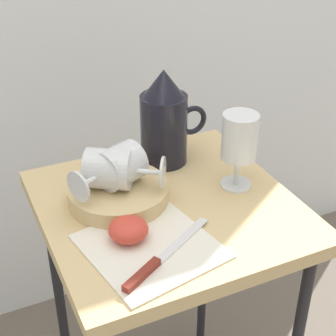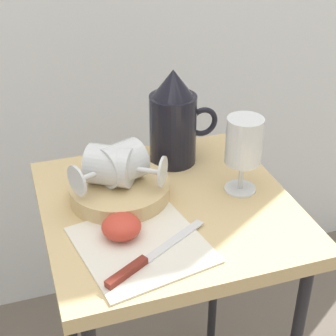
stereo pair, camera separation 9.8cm
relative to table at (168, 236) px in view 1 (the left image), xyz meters
The scene contains 9 objects.
table is the anchor object (origin of this frame).
linen_napkin 0.16m from the table, 128.01° to the right, with size 0.21×0.21×0.00m, color silver.
basket_tray 0.14m from the table, 150.37° to the left, with size 0.20×0.20×0.04m, color tan.
pitcher 0.24m from the table, 67.82° to the left, with size 0.15×0.10×0.21m.
wine_glass_upright 0.24m from the table, ahead, with size 0.07×0.07×0.16m.
wine_glass_tipped_near 0.18m from the table, 146.36° to the left, with size 0.16×0.12×0.08m.
wine_glass_tipped_far 0.19m from the table, 152.12° to the left, with size 0.16×0.14×0.08m.
apple_half_left 0.17m from the table, 146.02° to the right, with size 0.07×0.07×0.04m, color #CC3D2D.
knife 0.20m from the table, 120.97° to the right, with size 0.21×0.13×0.01m.
Camera 1 is at (-0.35, -0.77, 1.29)m, focal length 56.25 mm.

